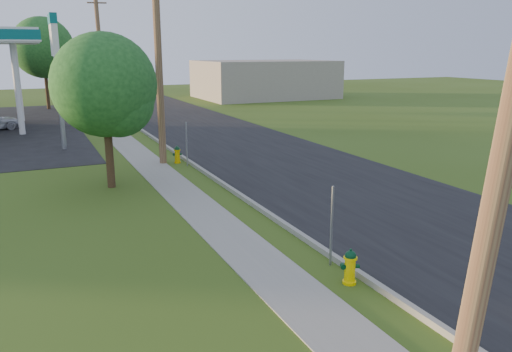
{
  "coord_description": "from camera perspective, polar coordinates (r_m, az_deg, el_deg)",
  "views": [
    {
      "loc": [
        -6.09,
        -5.28,
        5.09
      ],
      "look_at": [
        0.0,
        8.0,
        1.4
      ],
      "focal_mm": 35.0,
      "sensor_mm": 36.0,
      "label": 1
    }
  ],
  "objects": [
    {
      "name": "utility_pole_mid",
      "position": [
        22.94,
        -11.11,
        13.58
      ],
      "size": [
        1.4,
        0.32,
        9.8
      ],
      "color": "brown",
      "rests_on": "ground"
    },
    {
      "name": "tree_verge",
      "position": [
        19.22,
        -16.59,
        9.48
      ],
      "size": [
        3.8,
        3.8,
        5.76
      ],
      "color": "#332517",
      "rests_on": "ground"
    },
    {
      "name": "sign_post_mid",
      "position": [
        22.57,
        -7.93,
        3.6
      ],
      "size": [
        0.05,
        0.04,
        2.0
      ],
      "primitive_type": "cube",
      "color": "gray",
      "rests_on": "ground"
    },
    {
      "name": "sidewalk",
      "position": [
        16.81,
        -6.74,
        -3.5
      ],
      "size": [
        1.5,
        120.0,
        0.03
      ],
      "primitive_type": "cube",
      "color": "gray",
      "rests_on": "ground"
    },
    {
      "name": "hydrant_far",
      "position": [
        34.98,
        -14.26,
        6.02
      ],
      "size": [
        0.41,
        0.37,
        0.8
      ],
      "color": "yellow",
      "rests_on": "ground"
    },
    {
      "name": "price_pylon",
      "position": [
        27.82,
        -22.04,
        13.89
      ],
      "size": [
        0.34,
        2.04,
        6.85
      ],
      "color": "gray",
      "rests_on": "ground"
    },
    {
      "name": "distant_building",
      "position": [
        55.83,
        0.99,
        11.0
      ],
      "size": [
        14.0,
        10.0,
        4.0
      ],
      "primitive_type": "cube",
      "color": "gray",
      "rests_on": "ground"
    },
    {
      "name": "road",
      "position": [
        19.27,
        9.74,
        -1.32
      ],
      "size": [
        8.0,
        120.0,
        0.02
      ],
      "primitive_type": "cube",
      "color": "black",
      "rests_on": "ground"
    },
    {
      "name": "hydrant_mid",
      "position": [
        23.38,
        -8.98,
        2.44
      ],
      "size": [
        0.43,
        0.38,
        0.82
      ],
      "color": "#DAAD04",
      "rests_on": "ground"
    },
    {
      "name": "curb",
      "position": [
        17.37,
        -1.25,
        -2.6
      ],
      "size": [
        0.15,
        120.0,
        0.15
      ],
      "primitive_type": "cube",
      "color": "gray",
      "rests_on": "ground"
    },
    {
      "name": "sign_post_far",
      "position": [
        34.31,
        -13.91,
        6.92
      ],
      "size": [
        0.05,
        0.04,
        2.0
      ],
      "primitive_type": "cube",
      "color": "gray",
      "rests_on": "ground"
    },
    {
      "name": "utility_pole_far",
      "position": [
        40.65,
        -17.34,
        13.15
      ],
      "size": [
        1.4,
        0.32,
        9.5
      ],
      "color": "brown",
      "rests_on": "ground"
    },
    {
      "name": "tree_lot",
      "position": [
        48.13,
        -23.04,
        13.11
      ],
      "size": [
        5.23,
        5.23,
        7.93
      ],
      "color": "#332517",
      "rests_on": "ground"
    },
    {
      "name": "hydrant_near",
      "position": [
        11.48,
        10.7,
        -10.16
      ],
      "size": [
        0.42,
        0.38,
        0.83
      ],
      "color": "#FFDA00",
      "rests_on": "ground"
    },
    {
      "name": "sign_post_near",
      "position": [
        12.11,
        8.64,
        -5.73
      ],
      "size": [
        0.05,
        0.04,
        2.0
      ],
      "primitive_type": "cube",
      "color": "gray",
      "rests_on": "ground"
    }
  ]
}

